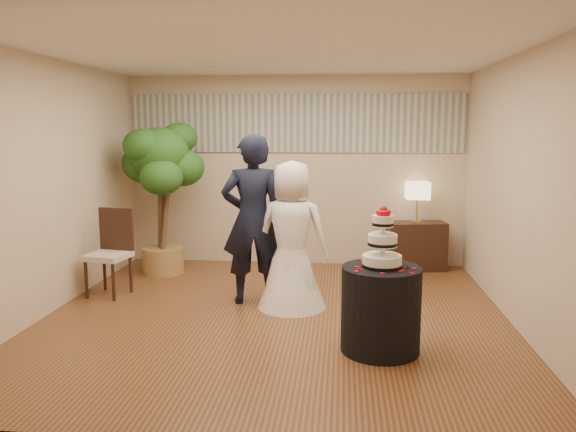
# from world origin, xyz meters

# --- Properties ---
(floor) EXTENTS (5.00, 5.00, 0.00)m
(floor) POSITION_xyz_m (0.00, 0.00, 0.00)
(floor) COLOR brown
(floor) RESTS_ON ground
(ceiling) EXTENTS (5.00, 5.00, 0.00)m
(ceiling) POSITION_xyz_m (0.00, 0.00, 2.80)
(ceiling) COLOR white
(ceiling) RESTS_ON wall_back
(wall_back) EXTENTS (5.00, 0.06, 2.80)m
(wall_back) POSITION_xyz_m (0.00, 2.50, 1.40)
(wall_back) COLOR beige
(wall_back) RESTS_ON ground
(wall_front) EXTENTS (5.00, 0.06, 2.80)m
(wall_front) POSITION_xyz_m (0.00, -2.50, 1.40)
(wall_front) COLOR beige
(wall_front) RESTS_ON ground
(wall_left) EXTENTS (0.06, 5.00, 2.80)m
(wall_left) POSITION_xyz_m (-2.50, 0.00, 1.40)
(wall_left) COLOR beige
(wall_left) RESTS_ON ground
(wall_right) EXTENTS (0.06, 5.00, 2.80)m
(wall_right) POSITION_xyz_m (2.50, 0.00, 1.40)
(wall_right) COLOR beige
(wall_right) RESTS_ON ground
(mural_border) EXTENTS (4.90, 0.02, 0.85)m
(mural_border) POSITION_xyz_m (0.00, 2.48, 2.10)
(mural_border) COLOR #A3A395
(mural_border) RESTS_ON wall_back
(groom) EXTENTS (0.81, 0.62, 1.97)m
(groom) POSITION_xyz_m (-0.32, 0.50, 0.99)
(groom) COLOR black
(groom) RESTS_ON floor
(bride) EXTENTS (0.95, 0.93, 1.68)m
(bride) POSITION_xyz_m (0.15, 0.36, 0.84)
(bride) COLOR white
(bride) RESTS_ON floor
(cake_table) EXTENTS (0.90, 0.90, 0.79)m
(cake_table) POSITION_xyz_m (1.07, -0.84, 0.40)
(cake_table) COLOR black
(cake_table) RESTS_ON floor
(wedding_cake) EXTENTS (0.36, 0.36, 0.56)m
(wedding_cake) POSITION_xyz_m (1.07, -0.84, 1.07)
(wedding_cake) COLOR white
(wedding_cake) RESTS_ON cake_table
(console) EXTENTS (0.88, 0.50, 0.70)m
(console) POSITION_xyz_m (1.77, 2.24, 0.35)
(console) COLOR black
(console) RESTS_ON floor
(table_lamp) EXTENTS (0.33, 0.33, 0.58)m
(table_lamp) POSITION_xyz_m (1.77, 2.24, 0.99)
(table_lamp) COLOR #D2C28A
(table_lamp) RESTS_ON console
(ficus_tree) EXTENTS (1.36, 1.36, 2.16)m
(ficus_tree) POSITION_xyz_m (-1.80, 1.70, 1.08)
(ficus_tree) COLOR #25561B
(ficus_tree) RESTS_ON floor
(side_chair) EXTENTS (0.57, 0.58, 1.06)m
(side_chair) POSITION_xyz_m (-2.12, 0.58, 0.53)
(side_chair) COLOR black
(side_chair) RESTS_ON floor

